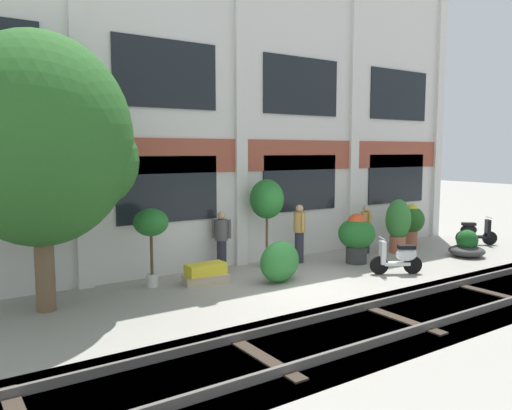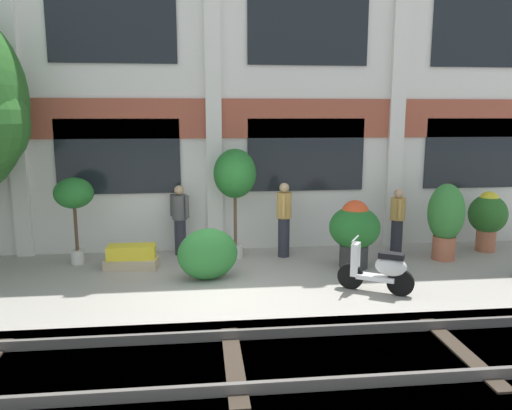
# 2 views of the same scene
# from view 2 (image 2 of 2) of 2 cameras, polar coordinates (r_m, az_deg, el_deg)

# --- Properties ---
(ground_plane) EXTENTS (80.00, 80.00, 0.00)m
(ground_plane) POSITION_cam_2_polar(r_m,az_deg,el_deg) (9.34, -4.08, -9.71)
(ground_plane) COLOR #9E998E
(apartment_facade) EXTENTS (17.72, 0.64, 8.69)m
(apartment_facade) POSITION_cam_2_polar(r_m,az_deg,el_deg) (11.92, -5.00, 15.69)
(apartment_facade) COLOR silver
(apartment_facade) RESTS_ON ground
(rail_tracks) EXTENTS (25.36, 2.80, 0.43)m
(rail_tracks) POSITION_cam_2_polar(r_m,az_deg,el_deg) (6.86, -3.04, -18.75)
(rail_tracks) COLOR #4C473F
(rail_tracks) RESTS_ON ground
(potted_plant_square_trough) EXTENTS (1.15, 0.64, 0.50)m
(potted_plant_square_trough) POSITION_cam_2_polar(r_m,az_deg,el_deg) (10.85, -14.02, -5.82)
(potted_plant_square_trough) COLOR tan
(potted_plant_square_trough) RESTS_ON ground
(potted_plant_ribbed_drum) EXTENTS (1.06, 1.06, 1.44)m
(potted_plant_ribbed_drum) POSITION_cam_2_polar(r_m,az_deg,el_deg) (10.66, 11.20, -2.72)
(potted_plant_ribbed_drum) COLOR #333333
(potted_plant_ribbed_drum) RESTS_ON ground
(potted_plant_glazed_jar) EXTENTS (0.88, 0.88, 1.43)m
(potted_plant_glazed_jar) POSITION_cam_2_polar(r_m,az_deg,el_deg) (12.91, 24.96, -1.08)
(potted_plant_glazed_jar) COLOR #B76647
(potted_plant_glazed_jar) RESTS_ON ground
(potted_plant_fluted_column) EXTENTS (0.79, 0.79, 1.71)m
(potted_plant_fluted_column) POSITION_cam_2_polar(r_m,az_deg,el_deg) (11.77, 20.88, -1.12)
(potted_plant_fluted_column) COLOR #B76647
(potted_plant_fluted_column) RESTS_ON ground
(potted_plant_tall_urn) EXTENTS (0.94, 0.94, 2.46)m
(potted_plant_tall_urn) POSITION_cam_2_polar(r_m,az_deg,el_deg) (11.03, -2.43, 3.26)
(potted_plant_tall_urn) COLOR beige
(potted_plant_tall_urn) RESTS_ON ground
(potted_plant_low_pan) EXTENTS (0.82, 0.82, 1.88)m
(potted_plant_low_pan) POSITION_cam_2_polar(r_m,az_deg,el_deg) (11.25, -20.10, 0.90)
(potted_plant_low_pan) COLOR beige
(potted_plant_low_pan) RESTS_ON ground
(scooter_second_parked) EXTENTS (1.24, 0.81, 0.98)m
(scooter_second_parked) POSITION_cam_2_polar(r_m,az_deg,el_deg) (9.34, 13.91, -7.17)
(scooter_second_parked) COLOR black
(scooter_second_parked) RESTS_ON ground
(resident_by_doorway) EXTENTS (0.44, 0.36, 1.61)m
(resident_by_doorway) POSITION_cam_2_polar(r_m,az_deg,el_deg) (11.52, -8.70, -1.47)
(resident_by_doorway) COLOR #282833
(resident_by_doorway) RESTS_ON ground
(resident_watching_tracks) EXTENTS (0.34, 0.52, 1.54)m
(resident_watching_tracks) POSITION_cam_2_polar(r_m,az_deg,el_deg) (11.90, 15.85, -1.59)
(resident_watching_tracks) COLOR #282833
(resident_watching_tracks) RESTS_ON ground
(resident_near_plants) EXTENTS (0.34, 0.52, 1.69)m
(resident_near_plants) POSITION_cam_2_polar(r_m,az_deg,el_deg) (11.24, 3.22, -1.41)
(resident_near_plants) COLOR #282833
(resident_near_plants) RESTS_ON ground
(topiary_hedge) EXTENTS (1.30, 0.91, 1.02)m
(topiary_hedge) POSITION_cam_2_polar(r_m,az_deg,el_deg) (9.82, -5.53, -5.61)
(topiary_hedge) COLOR #2D7A33
(topiary_hedge) RESTS_ON ground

